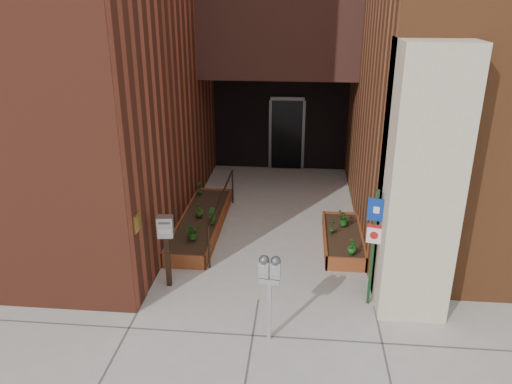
# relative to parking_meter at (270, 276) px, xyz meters

# --- Properties ---
(ground) EXTENTS (80.00, 80.00, 0.00)m
(ground) POSITION_rel_parking_meter_xyz_m (-0.26, 1.04, -1.13)
(ground) COLOR #9E9991
(ground) RESTS_ON ground
(planter_left) EXTENTS (0.90, 3.60, 0.30)m
(planter_left) POSITION_rel_parking_meter_xyz_m (-1.81, 3.74, -0.99)
(planter_left) COLOR brown
(planter_left) RESTS_ON ground
(planter_right) EXTENTS (0.80, 2.20, 0.30)m
(planter_right) POSITION_rel_parking_meter_xyz_m (1.34, 3.24, -0.99)
(planter_right) COLOR brown
(planter_right) RESTS_ON ground
(handrail) EXTENTS (0.04, 3.34, 0.90)m
(handrail) POSITION_rel_parking_meter_xyz_m (-1.31, 3.69, -0.38)
(handrail) COLOR black
(handrail) RESTS_ON ground
(parking_meter) EXTENTS (0.33, 0.16, 1.45)m
(parking_meter) POSITION_rel_parking_meter_xyz_m (0.00, 0.00, 0.00)
(parking_meter) COLOR #B3B3B6
(parking_meter) RESTS_ON ground
(sign_post) EXTENTS (0.28, 0.10, 2.11)m
(sign_post) POSITION_rel_parking_meter_xyz_m (1.64, 1.11, 0.17)
(sign_post) COLOR #14391B
(sign_post) RESTS_ON ground
(payment_dropbox) EXTENTS (0.30, 0.24, 1.38)m
(payment_dropbox) POSITION_rel_parking_meter_xyz_m (-1.94, 1.37, -0.13)
(payment_dropbox) COLOR black
(payment_dropbox) RESTS_ON ground
(shrub_left_a) EXTENTS (0.45, 0.45, 0.36)m
(shrub_left_a) POSITION_rel_parking_meter_xyz_m (-1.76, 2.67, -0.65)
(shrub_left_a) COLOR #225A19
(shrub_left_a) RESTS_ON planter_left
(shrub_left_b) EXTENTS (0.27, 0.27, 0.36)m
(shrub_left_b) POSITION_rel_parking_meter_xyz_m (-1.51, 3.46, -0.65)
(shrub_left_b) COLOR #1C5A19
(shrub_left_b) RESTS_ON planter_left
(shrub_left_c) EXTENTS (0.26, 0.26, 0.34)m
(shrub_left_c) POSITION_rel_parking_meter_xyz_m (-1.85, 3.79, -0.66)
(shrub_left_c) COLOR #285819
(shrub_left_c) RESTS_ON planter_left
(shrub_left_d) EXTENTS (0.24, 0.24, 0.37)m
(shrub_left_d) POSITION_rel_parking_meter_xyz_m (-2.11, 5.10, -0.64)
(shrub_left_d) COLOR #19581C
(shrub_left_d) RESTS_ON planter_left
(shrub_right_a) EXTENTS (0.18, 0.18, 0.31)m
(shrub_right_a) POSITION_rel_parking_meter_xyz_m (1.45, 2.34, -0.67)
(shrub_right_a) COLOR #1B601C
(shrub_right_a) RESTS_ON planter_right
(shrub_right_b) EXTENTS (0.16, 0.16, 0.30)m
(shrub_right_b) POSITION_rel_parking_meter_xyz_m (1.10, 3.22, -0.67)
(shrub_right_b) COLOR #235418
(shrub_right_b) RESTS_ON planter_right
(shrub_right_c) EXTENTS (0.40, 0.40, 0.34)m
(shrub_right_c) POSITION_rel_parking_meter_xyz_m (1.38, 3.61, -0.66)
(shrub_right_c) COLOR #1D5D1A
(shrub_right_c) RESTS_ON planter_right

